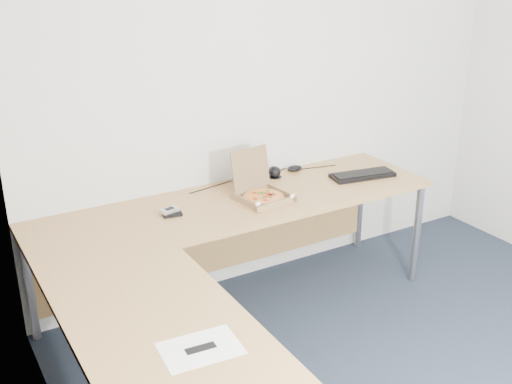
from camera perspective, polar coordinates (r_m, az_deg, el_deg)
room_shell at (r=2.83m, az=21.42°, el=1.51°), size 3.50×3.50×2.50m
desk at (r=3.25m, az=-2.98°, el=-4.92°), size 2.50×2.20×0.73m
pizza_box at (r=3.73m, az=0.57°, el=-0.20°), size 0.27×0.32×0.28m
drinking_glass at (r=3.97m, az=-1.62°, el=1.66°), size 0.08×0.08×0.13m
keyboard at (r=4.16m, az=9.75°, el=1.54°), size 0.45×0.22×0.03m
mouse at (r=4.22m, az=3.57°, el=2.18°), size 0.11×0.08×0.04m
wallet at (r=3.56m, az=-7.73°, el=-1.94°), size 0.12×0.10×0.02m
phone at (r=3.56m, az=-7.92°, el=-1.67°), size 0.11×0.08×0.02m
paper_sheet at (r=2.44m, az=-5.10°, el=-14.09°), size 0.32×0.24×0.00m
dome_speaker at (r=4.10m, az=1.71°, el=1.92°), size 0.09×0.09×0.08m
cable_bundle at (r=4.09m, az=0.44°, el=1.36°), size 0.53×0.11×0.01m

